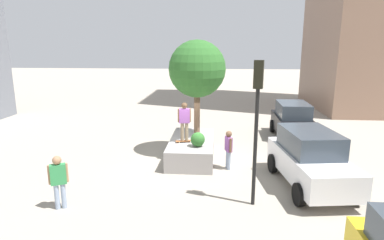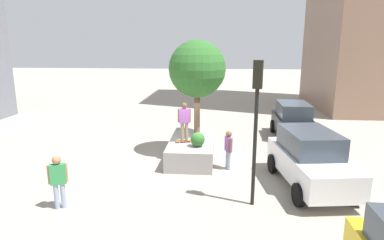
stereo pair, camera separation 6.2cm
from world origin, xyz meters
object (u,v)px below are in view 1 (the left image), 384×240
at_px(skateboarder, 184,119).
at_px(police_car, 310,159).
at_px(plaza_tree, 197,69).
at_px(passerby_with_bag, 59,179).
at_px(traffic_light_corner, 257,109).
at_px(planter_ledge, 192,148).
at_px(pedestrian_crossing, 228,147).
at_px(skateboard, 185,141).
at_px(sedan_parked, 293,121).

bearing_deg(skateboarder, police_car, 65.30).
bearing_deg(plaza_tree, passerby_with_bag, -34.81).
distance_m(skateboarder, police_car, 5.41).
height_order(plaza_tree, traffic_light_corner, plaza_tree).
bearing_deg(traffic_light_corner, planter_ledge, -151.83).
bearing_deg(traffic_light_corner, police_car, 126.50).
relative_size(planter_ledge, passerby_with_bag, 2.36).
xyz_separation_m(pedestrian_crossing, passerby_with_bag, (3.85, -5.43, 0.06)).
distance_m(police_car, passerby_with_bag, 8.69).
xyz_separation_m(planter_ledge, plaza_tree, (-0.58, 0.19, 3.59)).
relative_size(planter_ledge, police_car, 0.89).
distance_m(planter_ledge, police_car, 5.36).
bearing_deg(skateboarder, passerby_with_bag, -37.11).
bearing_deg(planter_ledge, plaza_tree, 161.91).
height_order(plaza_tree, skateboard, plaza_tree).
distance_m(sedan_parked, traffic_light_corner, 8.81).
bearing_deg(planter_ledge, sedan_parked, 123.99).
bearing_deg(plaza_tree, police_car, 52.64).
distance_m(plaza_tree, sedan_parked, 6.71).
bearing_deg(pedestrian_crossing, plaza_tree, -142.63).
xyz_separation_m(planter_ledge, traffic_light_corner, (4.39, 2.35, 2.73)).
relative_size(police_car, pedestrian_crossing, 2.82).
distance_m(skateboard, pedestrian_crossing, 2.08).
height_order(police_car, pedestrian_crossing, police_car).
relative_size(plaza_tree, traffic_light_corner, 0.96).
bearing_deg(skateboarder, sedan_parked, 126.22).
xyz_separation_m(sedan_parked, traffic_light_corner, (8.00, -3.00, 2.16)).
bearing_deg(traffic_light_corner, skateboard, -145.60).
height_order(skateboard, passerby_with_bag, passerby_with_bag).
bearing_deg(pedestrian_crossing, passerby_with_bag, -54.68).
xyz_separation_m(skateboard, passerby_with_bag, (4.63, -3.51, 0.07)).
bearing_deg(passerby_with_bag, skateboarder, 142.89).
bearing_deg(plaza_tree, skateboard, -23.60).
xyz_separation_m(plaza_tree, sedan_parked, (-3.03, 5.17, -3.02)).
bearing_deg(skateboard, police_car, 65.30).
xyz_separation_m(skateboarder, police_car, (2.23, 4.85, -0.90)).
bearing_deg(sedan_parked, planter_ledge, -56.01).
xyz_separation_m(traffic_light_corner, passerby_with_bag, (0.77, -6.15, -2.16)).
distance_m(police_car, traffic_light_corner, 3.46).
relative_size(planter_ledge, plaza_tree, 0.93).
bearing_deg(sedan_parked, passerby_with_bag, -46.23).
bearing_deg(pedestrian_crossing, sedan_parked, 142.89).
height_order(skateboard, pedestrian_crossing, pedestrian_crossing).
relative_size(skateboard, traffic_light_corner, 0.18).
bearing_deg(planter_ledge, skateboard, -29.13).
bearing_deg(skateboard, pedestrian_crossing, 67.80).
bearing_deg(sedan_parked, pedestrian_crossing, -37.11).
bearing_deg(pedestrian_crossing, skateboard, -112.20).
relative_size(skateboarder, pedestrian_crossing, 1.04).
xyz_separation_m(plaza_tree, traffic_light_corner, (4.96, 2.16, -0.86)).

